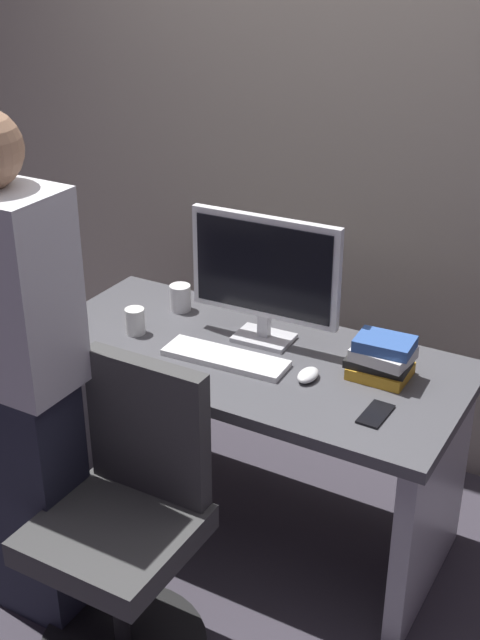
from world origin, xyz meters
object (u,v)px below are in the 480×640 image
(cup_near_keyboard, at_px, (135,321))
(keyboard, at_px, (225,358))
(monitor, at_px, (264,273))
(cup_by_monitor, at_px, (180,298))
(person_at_desk, at_px, (13,382))
(office_chair, at_px, (127,532))
(desk, at_px, (247,408))
(mouse, at_px, (308,375))
(book_stack, at_px, (382,358))
(cell_phone, at_px, (376,414))

(cup_near_keyboard, bearing_deg, keyboard, -2.30)
(monitor, height_order, cup_by_monitor, monitor)
(person_at_desk, bearing_deg, office_chair, 1.64)
(desk, xyz_separation_m, office_chair, (-0.04, -0.66, -0.08))
(mouse, bearing_deg, office_chair, -115.38)
(keyboard, bearing_deg, desk, 58.32)
(person_at_desk, relative_size, mouse, 16.39)
(book_stack, bearing_deg, keyboard, -162.63)
(desk, bearing_deg, keyboard, -118.48)
(mouse, relative_size, cup_near_keyboard, 1.05)
(monitor, height_order, cup_near_keyboard, monitor)
(mouse, distance_m, cell_phone, 0.28)
(cup_by_monitor, xyz_separation_m, cell_phone, (0.91, -0.32, -0.05))
(book_stack, bearing_deg, cup_near_keyboard, -170.98)
(cell_phone, bearing_deg, mouse, 162.76)
(person_at_desk, distance_m, mouse, 0.91)
(office_chair, bearing_deg, cup_by_monitor, 112.61)
(keyboard, height_order, cell_phone, keyboard)
(desk, bearing_deg, book_stack, 9.76)
(monitor, bearing_deg, book_stack, -5.01)
(cup_near_keyboard, height_order, book_stack, book_stack)
(desk, distance_m, mouse, 0.35)
(cup_near_keyboard, distance_m, book_stack, 0.88)
(keyboard, height_order, mouse, mouse)
(cup_by_monitor, bearing_deg, monitor, -9.22)
(office_chair, bearing_deg, mouse, 64.62)
(monitor, height_order, keyboard, monitor)
(keyboard, relative_size, book_stack, 2.02)
(office_chair, xyz_separation_m, monitor, (0.04, 0.78, 0.55))
(desk, distance_m, cell_phone, 0.58)
(office_chair, relative_size, cup_near_keyboard, 9.89)
(person_at_desk, xyz_separation_m, monitor, (0.41, 0.79, 0.14))
(desk, distance_m, cup_by_monitor, 0.50)
(office_chair, distance_m, cup_by_monitor, 0.98)
(desk, relative_size, monitor, 2.75)
(person_at_desk, distance_m, cup_by_monitor, 0.86)
(cup_near_keyboard, height_order, cup_by_monitor, cup_by_monitor)
(person_at_desk, bearing_deg, cell_phone, 29.75)
(keyboard, xyz_separation_m, cup_by_monitor, (-0.35, 0.26, 0.04))
(person_at_desk, xyz_separation_m, mouse, (0.66, 0.62, -0.10))
(office_chair, xyz_separation_m, cup_by_monitor, (-0.35, 0.84, 0.34))
(mouse, relative_size, book_stack, 0.47)
(mouse, xyz_separation_m, cup_by_monitor, (-0.64, 0.23, 0.03))
(mouse, height_order, cell_phone, mouse)
(desk, relative_size, office_chair, 1.58)
(monitor, bearing_deg, person_at_desk, -117.16)
(office_chair, distance_m, book_stack, 0.96)
(desk, relative_size, person_at_desk, 0.91)
(person_at_desk, bearing_deg, monitor, 62.84)
(office_chair, distance_m, monitor, 0.96)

